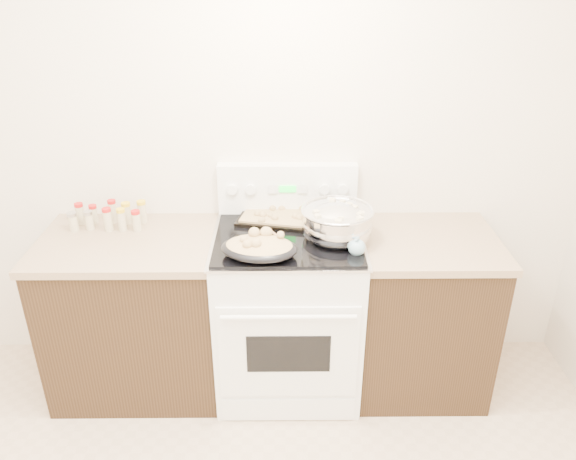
{
  "coord_description": "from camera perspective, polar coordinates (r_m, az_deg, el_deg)",
  "views": [
    {
      "loc": [
        0.33,
        -1.15,
        2.25
      ],
      "look_at": [
        0.35,
        1.37,
        1.0
      ],
      "focal_mm": 35.0,
      "sensor_mm": 36.0,
      "label": 1
    }
  ],
  "objects": [
    {
      "name": "spice_jars",
      "position": [
        3.15,
        -17.67,
        1.34
      ],
      "size": [
        0.39,
        0.15,
        0.13
      ],
      "color": "#BFB28C",
      "rests_on": "counter_left"
    },
    {
      "name": "mixing_bowl",
      "position": [
        2.83,
        5.01,
        0.67
      ],
      "size": [
        0.4,
        0.4,
        0.21
      ],
      "color": "silver",
      "rests_on": "kitchen_range"
    },
    {
      "name": "counter_left",
      "position": [
        3.24,
        -15.01,
        -8.14
      ],
      "size": [
        0.93,
        0.67,
        0.92
      ],
      "color": "black",
      "rests_on": "ground"
    },
    {
      "name": "roasting_pan",
      "position": [
        2.67,
        -2.93,
        -1.71
      ],
      "size": [
        0.4,
        0.31,
        0.12
      ],
      "color": "black",
      "rests_on": "kitchen_range"
    },
    {
      "name": "counter_right",
      "position": [
        3.22,
        13.21,
        -8.07
      ],
      "size": [
        0.73,
        0.67,
        0.92
      ],
      "color": "black",
      "rests_on": "ground"
    },
    {
      "name": "blue_ladle",
      "position": [
        2.73,
        7.07,
        -1.61
      ],
      "size": [
        0.14,
        0.27,
        0.1
      ],
      "color": "#7FABBD",
      "rests_on": "kitchen_range"
    },
    {
      "name": "wooden_spoon",
      "position": [
        2.86,
        -2.5,
        -0.6
      ],
      "size": [
        0.14,
        0.23,
        0.04
      ],
      "color": "tan",
      "rests_on": "kitchen_range"
    },
    {
      "name": "room_shell",
      "position": [
        1.31,
        -14.96,
        0.88
      ],
      "size": [
        4.1,
        3.6,
        2.75
      ],
      "color": "silver",
      "rests_on": "ground"
    },
    {
      "name": "baking_sheet",
      "position": [
        3.05,
        -1.11,
        1.38
      ],
      "size": [
        0.45,
        0.36,
        0.06
      ],
      "color": "black",
      "rests_on": "kitchen_range"
    },
    {
      "name": "kitchen_range",
      "position": [
        3.12,
        -0.01,
        -7.98
      ],
      "size": [
        0.78,
        0.73,
        1.22
      ],
      "color": "white",
      "rests_on": "ground"
    }
  ]
}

